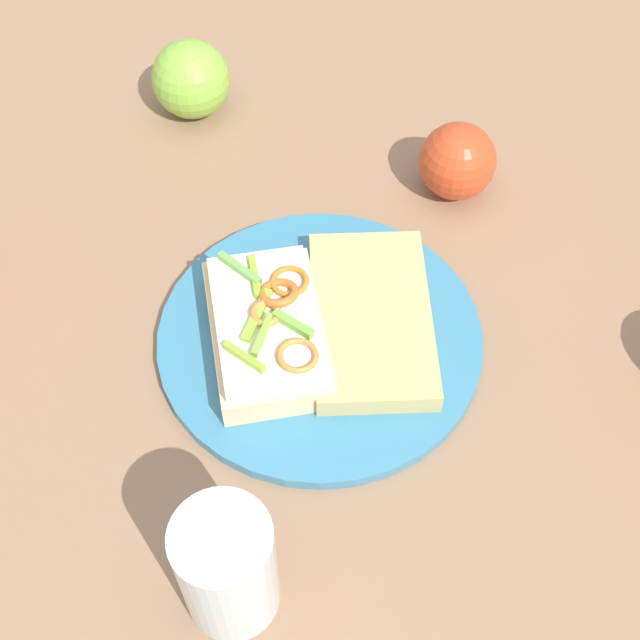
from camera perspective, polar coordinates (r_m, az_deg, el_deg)
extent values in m
plane|color=#8E694D|center=(0.76, 0.00, -1.42)|extent=(2.00, 2.00, 0.00)
cylinder|color=teal|center=(0.75, 0.00, -1.16)|extent=(0.28, 0.28, 0.01)
cube|color=beige|center=(0.73, -3.48, -0.81)|extent=(0.10, 0.15, 0.03)
cube|color=#F6E3CA|center=(0.72, -3.55, 0.08)|extent=(0.09, 0.14, 0.01)
torus|color=#BB7937|center=(0.71, -3.67, 0.73)|extent=(0.03, 0.03, 0.01)
torus|color=#C46826|center=(0.72, -2.75, 1.80)|extent=(0.05, 0.05, 0.02)
torus|color=#BE7222|center=(0.73, -2.02, 2.57)|extent=(0.05, 0.05, 0.01)
torus|color=#AF7C39|center=(0.69, -1.48, -2.35)|extent=(0.04, 0.04, 0.01)
cube|color=#71AB3E|center=(0.70, -1.79, -0.28)|extent=(0.03, 0.03, 0.01)
cube|color=#88B02F|center=(0.73, -4.32, 2.88)|extent=(0.01, 0.04, 0.01)
cube|color=#87AE31|center=(0.69, -5.01, -2.46)|extent=(0.03, 0.03, 0.01)
cube|color=#6CA34C|center=(0.74, -5.33, 3.41)|extent=(0.03, 0.04, 0.01)
cube|color=#81AA3C|center=(0.70, -3.82, -1.00)|extent=(0.02, 0.04, 0.01)
cube|color=#89BB37|center=(0.71, -4.15, 0.15)|extent=(0.03, 0.05, 0.01)
cube|color=tan|center=(0.75, 3.42, 0.08)|extent=(0.13, 0.19, 0.02)
sphere|color=#7EB83B|center=(0.95, -8.52, 15.45)|extent=(0.09, 0.09, 0.08)
sphere|color=#C5401E|center=(0.86, 9.05, 10.31)|extent=(0.10, 0.10, 0.08)
cylinder|color=silver|center=(0.61, -6.13, -15.95)|extent=(0.07, 0.07, 0.11)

